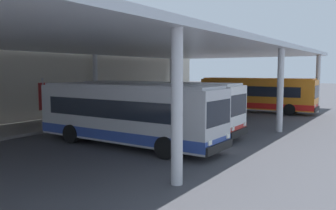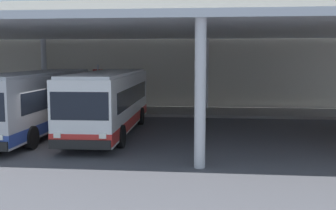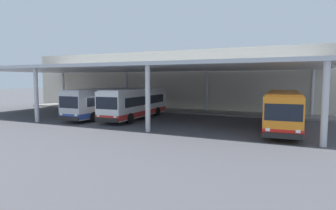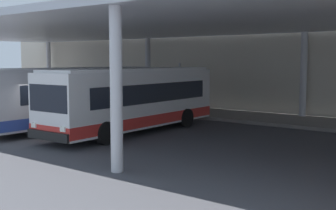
% 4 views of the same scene
% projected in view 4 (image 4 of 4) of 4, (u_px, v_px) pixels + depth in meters
% --- Properties ---
extents(ground_plane, '(200.00, 200.00, 0.00)m').
position_uv_depth(ground_plane, '(58.00, 139.00, 19.77)').
color(ground_plane, '#47474C').
extents(platform_kerb, '(42.00, 4.50, 0.18)m').
position_uv_depth(platform_kerb, '(202.00, 113.00, 28.99)').
color(platform_kerb, gray).
rests_on(platform_kerb, ground).
extents(station_building_facade, '(48.00, 1.60, 8.21)m').
position_uv_depth(station_building_facade, '(227.00, 53.00, 31.13)').
color(station_building_facade, beige).
rests_on(station_building_facade, ground).
extents(canopy_shelter, '(40.00, 17.00, 5.55)m').
position_uv_depth(canopy_shelter, '(138.00, 28.00, 23.54)').
color(canopy_shelter, silver).
rests_on(canopy_shelter, ground).
extents(bus_nearest_bay, '(2.82, 10.56, 3.17)m').
position_uv_depth(bus_nearest_bay, '(75.00, 96.00, 23.29)').
color(bus_nearest_bay, '#B7B7BC').
rests_on(bus_nearest_bay, ground).
extents(bus_second_bay, '(2.92, 10.59, 3.17)m').
position_uv_depth(bus_second_bay, '(134.00, 99.00, 21.56)').
color(bus_second_bay, white).
rests_on(bus_second_bay, ground).
extents(bench_waiting, '(1.80, 0.45, 0.92)m').
position_uv_depth(bench_waiting, '(126.00, 98.00, 33.24)').
color(bench_waiting, brown).
rests_on(bench_waiting, platform_kerb).
extents(trash_bin, '(0.52, 0.52, 0.98)m').
position_uv_depth(trash_bin, '(102.00, 97.00, 34.69)').
color(trash_bin, '#33383D').
rests_on(trash_bin, platform_kerb).
extents(banner_sign, '(0.70, 0.12, 3.20)m').
position_uv_depth(banner_sign, '(179.00, 84.00, 28.92)').
color(banner_sign, '#B2B2B7').
rests_on(banner_sign, platform_kerb).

